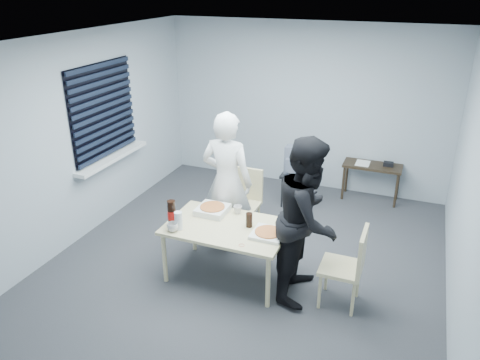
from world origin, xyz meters
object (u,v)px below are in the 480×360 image
at_px(chair_right, 350,263).
at_px(dining_table, 227,231).
at_px(backpack, 295,161).
at_px(mug_a, 173,227).
at_px(mug_b, 238,210).
at_px(person_black, 308,219).
at_px(soda_bottle, 172,214).
at_px(stool, 294,180).
at_px(person_white, 227,182).
at_px(side_table, 372,170).
at_px(chair_far, 245,197).

bearing_deg(chair_right, dining_table, 179.28).
relative_size(backpack, mug_a, 3.43).
height_order(dining_table, mug_b, mug_b).
bearing_deg(person_black, backpack, 18.85).
bearing_deg(dining_table, soda_bottle, -159.50).
relative_size(chair_right, stool, 1.75).
relative_size(chair_right, person_white, 0.50).
xyz_separation_m(dining_table, person_black, (0.88, 0.06, 0.30)).
height_order(dining_table, stool, dining_table).
xyz_separation_m(person_white, soda_bottle, (-0.31, -0.82, -0.09)).
relative_size(stool, mug_b, 5.09).
xyz_separation_m(person_white, mug_b, (0.26, -0.29, -0.19)).
bearing_deg(backpack, side_table, 43.33).
bearing_deg(mug_a, chair_right, 9.29).
relative_size(person_white, stool, 3.47).
distance_m(person_white, person_black, 1.27).
relative_size(person_black, soda_bottle, 5.90).
relative_size(mug_a, mug_b, 1.23).
xyz_separation_m(chair_right, person_white, (-1.63, 0.63, 0.37)).
bearing_deg(side_table, chair_right, -87.49).
bearing_deg(chair_far, stool, 69.15).
height_order(side_table, soda_bottle, soda_bottle).
height_order(chair_right, backpack, backpack).
xyz_separation_m(chair_right, stool, (-1.16, 2.06, -0.11)).
bearing_deg(soda_bottle, mug_a, -58.91).
xyz_separation_m(dining_table, stool, (0.21, 2.05, -0.19)).
relative_size(chair_right, soda_bottle, 2.97).
height_order(chair_far, stool, chair_far).
bearing_deg(person_white, person_black, 154.08).
bearing_deg(soda_bottle, chair_right, 5.76).
relative_size(person_black, side_table, 2.05).
bearing_deg(backpack, mug_b, -85.13).
xyz_separation_m(side_table, stool, (-1.04, -0.62, -0.10)).
xyz_separation_m(chair_right, mug_a, (-1.87, -0.31, 0.19)).
xyz_separation_m(dining_table, soda_bottle, (-0.57, -0.21, 0.21)).
relative_size(person_white, mug_a, 14.39).
xyz_separation_m(chair_far, soda_bottle, (-0.38, -1.23, 0.28)).
height_order(chair_right, mug_b, chair_right).
distance_m(dining_table, soda_bottle, 0.64).
height_order(side_table, mug_b, mug_b).
bearing_deg(chair_right, soda_bottle, -174.24).
bearing_deg(mug_b, side_table, 61.92).
distance_m(chair_far, chair_right, 1.86).
bearing_deg(mug_b, stool, 83.02).
bearing_deg(dining_table, person_black, 3.60).
relative_size(chair_far, side_table, 1.03).
relative_size(mug_b, soda_bottle, 0.33).
relative_size(chair_far, mug_a, 7.24).
bearing_deg(person_black, chair_far, 47.96).
distance_m(chair_far, mug_b, 0.74).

